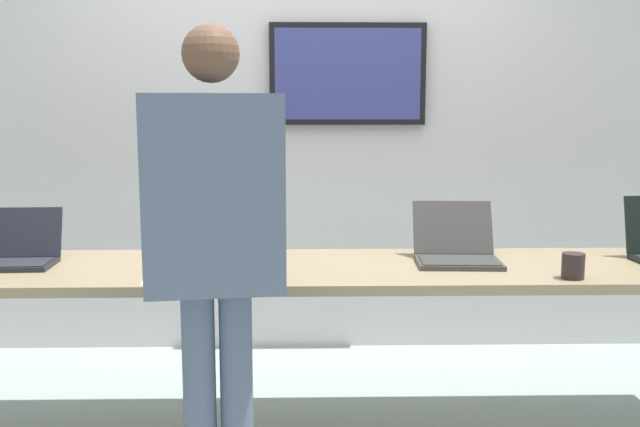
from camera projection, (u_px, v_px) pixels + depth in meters
name	position (u px, v px, depth m)	size (l,w,h in m)	color
back_wall	(297.00, 108.00, 3.97)	(8.00, 0.11, 2.77)	silver
workbench	(294.00, 276.00, 2.95)	(3.74, 0.70, 0.73)	#8C795A
laptop_station_0	(14.00, 252.00, 2.96)	(0.36, 0.31, 0.23)	#20212B
laptop_station_1	(234.00, 249.00, 2.98)	(0.35, 0.35, 0.28)	#23232A
laptop_station_2	(456.00, 249.00, 3.02)	(0.37, 0.38, 0.24)	#3C3A38
person	(215.00, 229.00, 2.29)	(0.49, 0.63, 1.64)	#505C71
coffee_mug	(573.00, 266.00, 2.72)	(0.09, 0.09, 0.10)	#2B2120
paper_sheet	(172.00, 275.00, 2.77)	(0.24, 0.32, 0.00)	white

